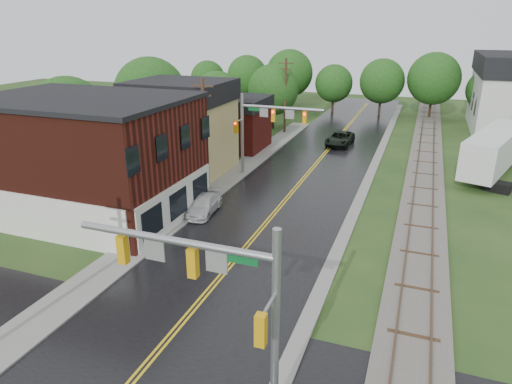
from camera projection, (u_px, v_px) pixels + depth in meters
The scene contains 19 objects.
main_road at pixel (310, 171), 42.41m from camera, with size 10.00×90.00×0.02m, color black.
cross_road at pixel (138, 375), 17.79m from camera, with size 60.00×9.00×0.02m, color black.
curb_right at pixel (376, 162), 45.05m from camera, with size 0.80×70.00×0.12m, color gray.
sidewalk_left at pixel (228, 179), 40.03m from camera, with size 2.40×50.00×0.12m, color gray.
brick_building at pixel (87, 156), 31.83m from camera, with size 14.30×10.30×8.30m.
yellow_house at pixel (183, 137), 41.35m from camera, with size 8.00×7.00×6.40m, color tan.
darkred_building at pixel (232, 128), 49.29m from camera, with size 7.00×6.00×4.40m, color #3F0F0C.
railroad at pixel (425, 166), 43.52m from camera, with size 3.20×80.00×0.30m.
traffic_signal_near at pixel (214, 281), 14.93m from camera, with size 7.34×0.30×7.20m.
traffic_signal_far at pixel (265, 121), 39.16m from camera, with size 7.34×0.43×7.20m.
utility_pole_b at pixel (204, 133), 35.94m from camera, with size 1.80×0.28×9.00m.
utility_pole_c at pixel (285, 95), 55.28m from camera, with size 1.80×0.28×9.00m.
tree_left_a at pixel (70, 117), 39.95m from camera, with size 6.80×6.80×8.67m.
tree_left_b at pixel (151, 96), 47.88m from camera, with size 7.60×7.60×9.69m.
tree_left_c at pixel (218, 98), 54.03m from camera, with size 6.00×6.00×7.65m.
tree_left_e at pixel (274, 91), 57.58m from camera, with size 6.40×6.40×8.16m.
suv_dark at pixel (340, 139), 50.97m from camera, with size 2.44×5.30×1.47m, color black.
pickup_white at pixel (204, 205), 32.74m from camera, with size 1.74×4.27×1.24m, color beige.
semi_trailer at pixel (495, 149), 40.51m from camera, with size 6.55×12.88×3.96m.
Camera 1 is at (9.26, -9.70, 12.92)m, focal length 32.00 mm.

